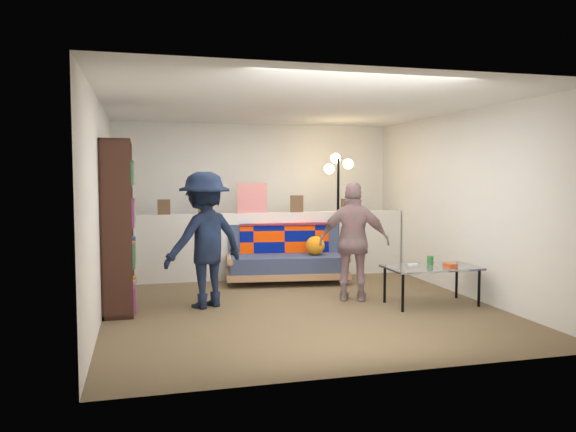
# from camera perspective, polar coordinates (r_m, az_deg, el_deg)

# --- Properties ---
(ground) EXTENTS (5.00, 5.00, 0.00)m
(ground) POSITION_cam_1_polar(r_m,az_deg,el_deg) (6.94, 0.84, -8.91)
(ground) COLOR brown
(ground) RESTS_ON ground
(room_shell) EXTENTS (4.60, 5.05, 2.45)m
(room_shell) POSITION_cam_1_polar(r_m,az_deg,el_deg) (7.22, -0.14, 4.96)
(room_shell) COLOR silver
(room_shell) RESTS_ON ground
(half_wall_ledge) EXTENTS (4.45, 0.15, 1.00)m
(half_wall_ledge) POSITION_cam_1_polar(r_m,az_deg,el_deg) (8.58, -2.36, -3.00)
(half_wall_ledge) COLOR silver
(half_wall_ledge) RESTS_ON ground
(ledge_decor) EXTENTS (2.97, 0.02, 0.45)m
(ledge_decor) POSITION_cam_1_polar(r_m,az_deg,el_deg) (8.46, -3.85, 1.49)
(ledge_decor) COLOR brown
(ledge_decor) RESTS_ON half_wall_ledge
(futon_sofa) EXTENTS (1.84, 1.04, 0.75)m
(futon_sofa) POSITION_cam_1_polar(r_m,az_deg,el_deg) (8.27, -0.09, -4.32)
(futon_sofa) COLOR #AF7E55
(futon_sofa) RESTS_ON ground
(bookshelf) EXTENTS (0.33, 0.98, 1.97)m
(bookshelf) POSITION_cam_1_polar(r_m,az_deg,el_deg) (6.78, -16.89, -1.55)
(bookshelf) COLOR black
(bookshelf) RESTS_ON ground
(coffee_table) EXTENTS (1.12, 0.62, 0.58)m
(coffee_table) POSITION_cam_1_polar(r_m,az_deg,el_deg) (7.05, 14.41, -5.25)
(coffee_table) COLOR black
(coffee_table) RESTS_ON ground
(floor_lamp) EXTENTS (0.44, 0.35, 1.90)m
(floor_lamp) POSITION_cam_1_polar(r_m,az_deg,el_deg) (8.58, 5.07, 2.67)
(floor_lamp) COLOR black
(floor_lamp) RESTS_ON ground
(person_left) EXTENTS (1.20, 1.01, 1.61)m
(person_left) POSITION_cam_1_polar(r_m,az_deg,el_deg) (6.74, -8.46, -2.40)
(person_left) COLOR black
(person_left) RESTS_ON ground
(person_right) EXTENTS (0.94, 0.69, 1.49)m
(person_right) POSITION_cam_1_polar(r_m,az_deg,el_deg) (7.05, 6.73, -2.60)
(person_right) COLOR #C17C83
(person_right) RESTS_ON ground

